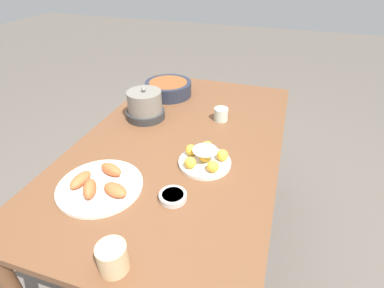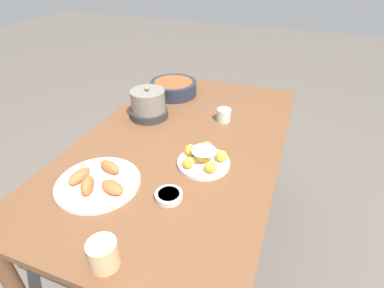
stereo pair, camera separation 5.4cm
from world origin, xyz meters
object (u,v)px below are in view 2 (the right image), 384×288
(cake_plate, at_px, (204,159))
(seafood_platter, at_px, (98,182))
(dining_table, at_px, (182,156))
(serving_bowl, at_px, (173,88))
(warming_pot, at_px, (148,105))
(sauce_bowl, at_px, (169,196))
(cup_far, at_px, (103,254))
(cup_near, at_px, (224,115))

(cake_plate, relative_size, seafood_platter, 0.69)
(dining_table, xyz_separation_m, serving_bowl, (0.46, 0.24, 0.13))
(dining_table, distance_m, warming_pot, 0.33)
(serving_bowl, xyz_separation_m, seafood_platter, (-0.86, -0.07, -0.03))
(sauce_bowl, height_order, seafood_platter, seafood_platter)
(cup_far, bearing_deg, serving_bowl, 14.15)
(dining_table, relative_size, cake_plate, 7.00)
(seafood_platter, bearing_deg, cup_near, -25.18)
(cake_plate, height_order, cup_far, cup_far)
(dining_table, relative_size, cup_near, 21.13)
(dining_table, relative_size, seafood_platter, 4.80)
(sauce_bowl, height_order, cup_far, cup_far)
(cake_plate, relative_size, warming_pot, 1.09)
(cup_far, bearing_deg, sauce_bowl, -10.78)
(dining_table, distance_m, seafood_platter, 0.45)
(cake_plate, height_order, warming_pot, warming_pot)
(cake_plate, height_order, sauce_bowl, cake_plate)
(cake_plate, bearing_deg, cup_far, 168.49)
(dining_table, distance_m, sauce_bowl, 0.40)
(dining_table, height_order, seafood_platter, seafood_platter)
(serving_bowl, xyz_separation_m, cup_near, (-0.21, -0.37, -0.01))
(dining_table, distance_m, serving_bowl, 0.54)
(sauce_bowl, distance_m, cup_near, 0.62)
(sauce_bowl, relative_size, cup_far, 1.13)
(sauce_bowl, bearing_deg, cup_near, -2.60)
(cup_far, distance_m, warming_pot, 0.88)
(sauce_bowl, bearing_deg, dining_table, 15.54)
(serving_bowl, distance_m, sauce_bowl, 0.90)
(cake_plate, relative_size, serving_bowl, 0.79)
(dining_table, bearing_deg, seafood_platter, 156.62)
(dining_table, bearing_deg, cup_near, -28.01)
(sauce_bowl, bearing_deg, serving_bowl, 22.53)
(seafood_platter, height_order, cup_far, cup_far)
(seafood_platter, bearing_deg, serving_bowl, 4.48)
(sauce_bowl, relative_size, warming_pot, 0.50)
(cup_far, bearing_deg, seafood_platter, 38.47)
(serving_bowl, bearing_deg, cup_near, -119.48)
(sauce_bowl, height_order, cup_near, cup_near)
(serving_bowl, bearing_deg, dining_table, -152.25)
(seafood_platter, bearing_deg, cup_far, -141.53)
(dining_table, bearing_deg, cake_plate, -132.02)
(cake_plate, relative_size, sauce_bowl, 2.17)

